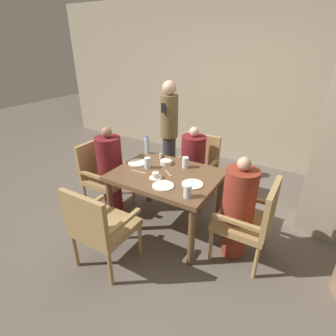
{
  "coord_description": "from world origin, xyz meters",
  "views": [
    {
      "loc": [
        1.35,
        -2.23,
        2.08
      ],
      "look_at": [
        0.0,
        0.04,
        0.79
      ],
      "focal_mm": 28.0,
      "sensor_mm": 36.0,
      "label": 1
    }
  ],
  "objects_px": {
    "chair_near_corner": "(99,225)",
    "glass_tall_mid": "(147,163)",
    "plate_main_left": "(192,184)",
    "chair_far_side": "(197,165)",
    "glass_tall_far": "(185,162)",
    "plate_dessert_center": "(163,186)",
    "glass_tall_near": "(187,191)",
    "diner_in_left_chair": "(110,169)",
    "diner_in_far_chair": "(193,165)",
    "standing_host": "(169,130)",
    "plate_main_right": "(137,163)",
    "teacup_with_saucer": "(156,176)",
    "diner_in_right_chair": "(238,208)",
    "chair_left_side": "(103,172)",
    "bowl_small": "(166,162)",
    "chair_right_side": "(251,218)",
    "water_bottle": "(147,145)"
  },
  "relations": [
    {
      "from": "chair_near_corner",
      "to": "glass_tall_mid",
      "type": "distance_m",
      "value": 0.91
    },
    {
      "from": "plate_main_left",
      "to": "chair_far_side",
      "type": "bearing_deg",
      "value": 111.67
    },
    {
      "from": "glass_tall_mid",
      "to": "glass_tall_far",
      "type": "relative_size",
      "value": 1.0
    },
    {
      "from": "plate_dessert_center",
      "to": "glass_tall_near",
      "type": "xyz_separation_m",
      "value": [
        0.31,
        -0.06,
        0.06
      ]
    },
    {
      "from": "diner_in_left_chair",
      "to": "chair_near_corner",
      "type": "distance_m",
      "value": 1.04
    },
    {
      "from": "diner_in_far_chair",
      "to": "standing_host",
      "type": "xyz_separation_m",
      "value": [
        -0.61,
        0.4,
        0.28
      ]
    },
    {
      "from": "plate_main_right",
      "to": "teacup_with_saucer",
      "type": "height_order",
      "value": "teacup_with_saucer"
    },
    {
      "from": "glass_tall_near",
      "to": "plate_main_left",
      "type": "bearing_deg",
      "value": 104.32
    },
    {
      "from": "diner_in_right_chair",
      "to": "teacup_with_saucer",
      "type": "distance_m",
      "value": 0.91
    },
    {
      "from": "plate_main_left",
      "to": "chair_left_side",
      "type": "bearing_deg",
      "value": 176.78
    },
    {
      "from": "plate_main_right",
      "to": "glass_tall_near",
      "type": "height_order",
      "value": "glass_tall_near"
    },
    {
      "from": "teacup_with_saucer",
      "to": "glass_tall_near",
      "type": "distance_m",
      "value": 0.5
    },
    {
      "from": "chair_left_side",
      "to": "glass_tall_near",
      "type": "height_order",
      "value": "chair_left_side"
    },
    {
      "from": "standing_host",
      "to": "chair_left_side",
      "type": "bearing_deg",
      "value": -108.51
    },
    {
      "from": "bowl_small",
      "to": "diner_in_far_chair",
      "type": "bearing_deg",
      "value": 74.77
    },
    {
      "from": "chair_far_side",
      "to": "diner_in_far_chair",
      "type": "relative_size",
      "value": 0.83
    },
    {
      "from": "diner_in_left_chair",
      "to": "plate_main_right",
      "type": "relative_size",
      "value": 5.12
    },
    {
      "from": "standing_host",
      "to": "plate_main_right",
      "type": "bearing_deg",
      "value": -80.8
    },
    {
      "from": "diner_in_right_chair",
      "to": "glass_tall_near",
      "type": "xyz_separation_m",
      "value": [
        -0.41,
        -0.32,
        0.23
      ]
    },
    {
      "from": "plate_main_left",
      "to": "glass_tall_mid",
      "type": "height_order",
      "value": "glass_tall_mid"
    },
    {
      "from": "chair_near_corner",
      "to": "plate_main_right",
      "type": "bearing_deg",
      "value": 102.97
    },
    {
      "from": "chair_far_side",
      "to": "diner_in_right_chair",
      "type": "xyz_separation_m",
      "value": [
        0.84,
        -0.84,
        0.08
      ]
    },
    {
      "from": "diner_in_right_chair",
      "to": "chair_near_corner",
      "type": "xyz_separation_m",
      "value": [
        -1.07,
        -0.84,
        -0.08
      ]
    },
    {
      "from": "chair_right_side",
      "to": "glass_tall_far",
      "type": "xyz_separation_m",
      "value": [
        -0.87,
        0.25,
        0.3
      ]
    },
    {
      "from": "standing_host",
      "to": "chair_near_corner",
      "type": "bearing_deg",
      "value": -79.05
    },
    {
      "from": "chair_left_side",
      "to": "chair_far_side",
      "type": "xyz_separation_m",
      "value": [
        0.98,
        0.84,
        0.0
      ]
    },
    {
      "from": "diner_in_right_chair",
      "to": "standing_host",
      "type": "distance_m",
      "value": 1.84
    },
    {
      "from": "diner_in_far_chair",
      "to": "glass_tall_mid",
      "type": "xyz_separation_m",
      "value": [
        -0.26,
        -0.69,
        0.24
      ]
    },
    {
      "from": "diner_in_left_chair",
      "to": "plate_main_right",
      "type": "height_order",
      "value": "diner_in_left_chair"
    },
    {
      "from": "chair_near_corner",
      "to": "plate_main_right",
      "type": "relative_size",
      "value": 4.05
    },
    {
      "from": "plate_main_right",
      "to": "chair_far_side",
      "type": "bearing_deg",
      "value": 60.73
    },
    {
      "from": "standing_host",
      "to": "plate_dessert_center",
      "type": "relative_size",
      "value": 7.03
    },
    {
      "from": "glass_tall_mid",
      "to": "plate_main_right",
      "type": "bearing_deg",
      "value": 166.95
    },
    {
      "from": "chair_right_side",
      "to": "water_bottle",
      "type": "height_order",
      "value": "water_bottle"
    },
    {
      "from": "plate_main_left",
      "to": "plate_main_right",
      "type": "height_order",
      "value": "same"
    },
    {
      "from": "chair_left_side",
      "to": "plate_main_right",
      "type": "height_order",
      "value": "chair_left_side"
    },
    {
      "from": "plate_main_left",
      "to": "water_bottle",
      "type": "bearing_deg",
      "value": 152.58
    },
    {
      "from": "chair_far_side",
      "to": "chair_right_side",
      "type": "xyz_separation_m",
      "value": [
        0.98,
        -0.84,
        0.0
      ]
    },
    {
      "from": "chair_far_side",
      "to": "plate_dessert_center",
      "type": "xyz_separation_m",
      "value": [
        0.12,
        -1.1,
        0.25
      ]
    },
    {
      "from": "bowl_small",
      "to": "glass_tall_mid",
      "type": "xyz_separation_m",
      "value": [
        -0.13,
        -0.2,
        0.04
      ]
    },
    {
      "from": "diner_in_left_chair",
      "to": "chair_far_side",
      "type": "relative_size",
      "value": 1.26
    },
    {
      "from": "chair_far_side",
      "to": "glass_tall_mid",
      "type": "distance_m",
      "value": 0.92
    },
    {
      "from": "chair_near_corner",
      "to": "glass_tall_mid",
      "type": "bearing_deg",
      "value": 91.87
    },
    {
      "from": "standing_host",
      "to": "glass_tall_far",
      "type": "distance_m",
      "value": 1.12
    },
    {
      "from": "standing_host",
      "to": "teacup_with_saucer",
      "type": "distance_m",
      "value": 1.38
    },
    {
      "from": "water_bottle",
      "to": "standing_host",
      "type": "bearing_deg",
      "value": 97.5
    },
    {
      "from": "chair_far_side",
      "to": "glass_tall_near",
      "type": "height_order",
      "value": "chair_far_side"
    },
    {
      "from": "diner_in_left_chair",
      "to": "standing_host",
      "type": "bearing_deg",
      "value": 78.28
    },
    {
      "from": "chair_right_side",
      "to": "glass_tall_near",
      "type": "bearing_deg",
      "value": -150.32
    },
    {
      "from": "diner_in_left_chair",
      "to": "standing_host",
      "type": "xyz_separation_m",
      "value": [
        0.23,
        1.11,
        0.26
      ]
    }
  ]
}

